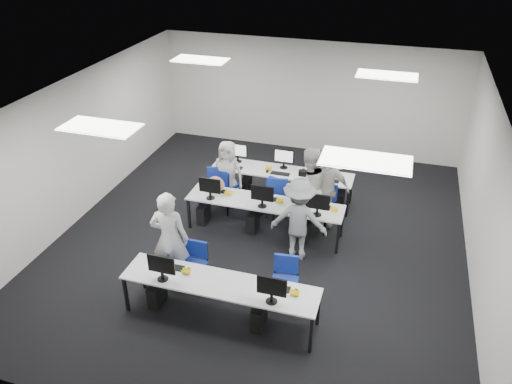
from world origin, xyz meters
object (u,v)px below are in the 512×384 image
(chair_0, at_px, (194,274))
(student_1, at_px, (308,188))
(chair_2, at_px, (218,198))
(chair_5, at_px, (228,192))
(chair_4, at_px, (320,215))
(photographer, at_px, (299,220))
(student_2, at_px, (228,173))
(student_0, at_px, (170,239))
(chair_7, at_px, (325,206))
(desk_mid, at_px, (265,204))
(chair_3, at_px, (272,205))
(student_3, at_px, (325,189))
(chair_6, at_px, (278,201))
(chair_1, at_px, (284,291))
(desk_front, at_px, (220,285))

(chair_0, distance_m, student_1, 2.98)
(chair_2, relative_size, chair_5, 1.09)
(chair_4, relative_size, photographer, 0.57)
(chair_4, height_order, student_2, student_2)
(student_0, relative_size, student_1, 1.02)
(chair_7, xyz_separation_m, student_1, (-0.32, -0.42, 0.61))
(desk_mid, xyz_separation_m, chair_3, (-0.02, 0.67, -0.41))
(chair_5, height_order, student_3, student_3)
(chair_4, height_order, student_3, student_3)
(chair_6, xyz_separation_m, student_0, (-1.22, -2.77, 0.61))
(chair_4, distance_m, chair_5, 2.22)
(chair_0, xyz_separation_m, chair_7, (1.82, 2.92, 0.01))
(chair_5, height_order, student_2, student_2)
(chair_0, bearing_deg, desk_mid, 70.71)
(desk_mid, height_order, chair_1, chair_1)
(chair_0, xyz_separation_m, chair_2, (-0.50, 2.55, 0.03))
(student_2, bearing_deg, chair_5, -129.67)
(desk_front, height_order, student_3, student_3)
(student_0, relative_size, photographer, 1.10)
(student_2, bearing_deg, chair_7, 2.21)
(chair_3, height_order, chair_7, chair_7)
(chair_0, height_order, student_1, student_1)
(chair_0, bearing_deg, student_0, 175.58)
(chair_5, relative_size, student_2, 0.59)
(chair_4, bearing_deg, student_1, -164.39)
(desk_front, bearing_deg, student_2, 107.60)
(photographer, bearing_deg, chair_0, 39.24)
(desk_front, relative_size, chair_5, 3.59)
(chair_5, distance_m, student_0, 2.94)
(chair_4, distance_m, chair_6, 1.02)
(student_1, xyz_separation_m, student_3, (0.33, 0.16, -0.06))
(chair_2, relative_size, student_3, 0.57)
(chair_7, distance_m, photographer, 1.64)
(chair_6, bearing_deg, chair_1, -80.64)
(chair_4, bearing_deg, desk_mid, -141.11)
(chair_0, relative_size, chair_7, 0.95)
(chair_7, distance_m, student_1, 0.81)
(student_2, bearing_deg, chair_1, -52.83)
(chair_1, relative_size, photographer, 0.53)
(chair_4, relative_size, student_2, 0.63)
(desk_front, xyz_separation_m, chair_4, (1.05, 3.12, -0.38))
(student_0, bearing_deg, chair_1, 171.68)
(student_3, relative_size, photographer, 1.01)
(chair_1, bearing_deg, chair_5, 119.37)
(chair_2, distance_m, chair_5, 0.37)
(chair_7, bearing_deg, chair_0, -136.41)
(desk_front, xyz_separation_m, chair_6, (0.08, 3.40, -0.37))
(chair_0, xyz_separation_m, photographer, (1.56, 1.40, 0.56))
(student_0, bearing_deg, chair_5, -98.36)
(chair_7, bearing_deg, chair_4, -110.16)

